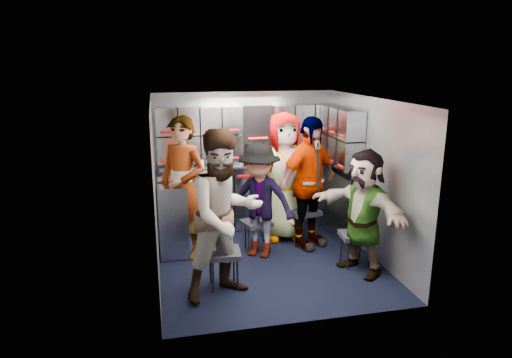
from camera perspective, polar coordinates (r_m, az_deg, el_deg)
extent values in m
plane|color=black|center=(6.12, 1.48, -10.12)|extent=(3.00, 3.00, 0.00)
cube|color=#8E939B|center=(7.18, -1.34, 2.49)|extent=(2.80, 0.04, 2.10)
cube|color=#8E939B|center=(5.60, -12.50, -1.38)|extent=(0.04, 3.00, 2.10)
cube|color=#8E939B|center=(6.23, 14.14, 0.16)|extent=(0.04, 3.00, 2.10)
cube|color=silver|center=(5.57, 1.63, 9.90)|extent=(2.80, 3.00, 0.02)
cube|color=#959BA4|center=(7.12, -0.98, -2.23)|extent=(2.68, 0.38, 0.99)
cube|color=#959BA4|center=(6.30, -10.34, -4.75)|extent=(0.38, 0.76, 0.99)
cube|color=#B6B9BE|center=(6.99, -1.00, 1.85)|extent=(2.68, 0.42, 0.03)
cube|color=#959BA4|center=(6.95, -1.12, 5.78)|extent=(2.68, 0.28, 0.82)
cube|color=#959BA4|center=(6.71, 10.58, 5.20)|extent=(0.28, 1.00, 0.82)
cube|color=#959BA4|center=(6.84, 10.52, -3.14)|extent=(0.28, 1.20, 1.00)
cube|color=#940401|center=(6.83, -0.66, 0.39)|extent=(2.60, 0.02, 0.03)
cube|color=black|center=(5.29, -4.10, -9.25)|extent=(0.41, 0.39, 0.06)
cylinder|color=black|center=(5.26, -5.39, -12.07)|extent=(0.02, 0.02, 0.40)
cylinder|color=black|center=(5.30, -2.33, -11.82)|extent=(0.02, 0.02, 0.40)
cylinder|color=black|center=(5.48, -5.71, -10.96)|extent=(0.02, 0.02, 0.40)
cylinder|color=black|center=(5.51, -2.78, -10.73)|extent=(0.02, 0.02, 0.40)
cube|color=black|center=(6.29, 0.04, -5.52)|extent=(0.43, 0.42, 0.06)
cylinder|color=black|center=(6.23, -0.92, -7.74)|extent=(0.02, 0.02, 0.38)
cylinder|color=black|center=(6.29, 1.45, -7.54)|extent=(0.02, 0.02, 0.38)
cylinder|color=black|center=(6.44, -1.33, -6.99)|extent=(0.02, 0.02, 0.38)
cylinder|color=black|center=(6.49, 0.97, -6.81)|extent=(0.02, 0.02, 0.38)
cube|color=black|center=(6.90, 3.03, -3.27)|extent=(0.42, 0.40, 0.06)
cylinder|color=black|center=(6.82, 2.09, -5.52)|extent=(0.03, 0.03, 0.42)
cylinder|color=black|center=(6.90, 4.47, -5.33)|extent=(0.03, 0.03, 0.42)
cylinder|color=black|center=(7.05, 1.57, -4.83)|extent=(0.03, 0.03, 0.42)
cylinder|color=black|center=(7.13, 3.88, -4.65)|extent=(0.03, 0.03, 0.42)
cube|color=black|center=(6.61, 5.96, -4.08)|extent=(0.47, 0.45, 0.06)
cylinder|color=black|center=(6.53, 5.01, -6.48)|extent=(0.03, 0.03, 0.43)
cylinder|color=black|center=(6.62, 7.50, -6.25)|extent=(0.03, 0.03, 0.43)
cylinder|color=black|center=(6.76, 4.36, -5.72)|extent=(0.03, 0.03, 0.43)
cylinder|color=black|center=(6.85, 6.77, -5.51)|extent=(0.03, 0.03, 0.43)
cube|color=black|center=(5.96, 12.30, -6.90)|extent=(0.40, 0.38, 0.06)
cylinder|color=black|center=(5.90, 11.44, -9.35)|extent=(0.02, 0.02, 0.39)
cylinder|color=black|center=(6.00, 13.83, -9.04)|extent=(0.02, 0.02, 0.39)
cylinder|color=black|center=(6.09, 10.57, -8.51)|extent=(0.02, 0.02, 0.39)
cylinder|color=black|center=(6.19, 12.89, -8.22)|extent=(0.02, 0.02, 0.39)
imported|color=black|center=(6.04, -9.15, -1.10)|extent=(0.82, 0.79, 1.88)
imported|color=black|center=(4.94, -3.90, -4.55)|extent=(1.11, 0.99, 1.88)
imported|color=black|center=(6.00, 0.41, -2.78)|extent=(1.14, 1.02, 1.53)
imported|color=black|center=(6.60, 3.50, 0.30)|extent=(0.91, 0.59, 1.86)
imported|color=black|center=(6.31, 6.59, -0.52)|extent=(1.16, 0.92, 1.84)
imported|color=black|center=(5.69, 13.25, -4.03)|extent=(0.99, 1.51, 1.56)
cylinder|color=white|center=(6.82, -5.78, 2.62)|extent=(0.06, 0.06, 0.24)
cylinder|color=white|center=(6.82, -5.40, 2.69)|extent=(0.06, 0.06, 0.25)
cylinder|color=white|center=(7.20, 7.62, 3.23)|extent=(0.06, 0.06, 0.24)
cylinder|color=#C2AE89|center=(6.81, -6.91, 1.97)|extent=(0.08, 0.08, 0.10)
cylinder|color=#C2AE89|center=(7.26, 8.81, 2.70)|extent=(0.09, 0.09, 0.10)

